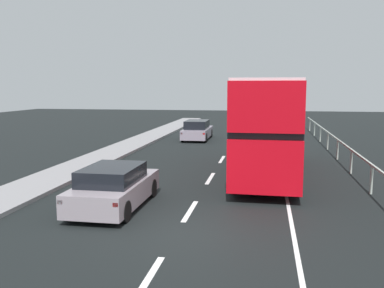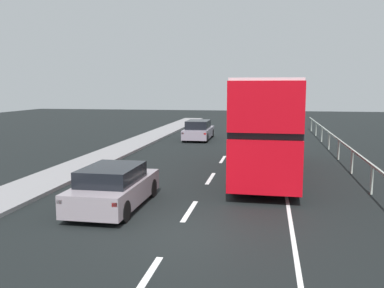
# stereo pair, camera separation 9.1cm
# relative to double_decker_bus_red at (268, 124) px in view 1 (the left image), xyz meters

# --- Properties ---
(ground_plane) EXTENTS (75.61, 120.00, 0.10)m
(ground_plane) POSITION_rel_double_decker_bus_red_xyz_m (-2.40, -8.39, -2.29)
(ground_plane) COLOR black
(lane_paint_markings) EXTENTS (3.21, 46.00, 0.01)m
(lane_paint_markings) POSITION_rel_double_decker_bus_red_xyz_m (-0.49, -0.20, -2.24)
(lane_paint_markings) COLOR silver
(lane_paint_markings) RESTS_ON ground
(bridge_side_railing) EXTENTS (0.10, 42.00, 1.10)m
(bridge_side_railing) POSITION_rel_double_decker_bus_red_xyz_m (3.71, 0.61, -1.34)
(bridge_side_railing) COLOR #B1BBAF
(bridge_side_railing) RESTS_ON ground
(double_decker_bus_red) EXTENTS (2.76, 10.94, 4.17)m
(double_decker_bus_red) POSITION_rel_double_decker_bus_red_xyz_m (0.00, 0.00, 0.00)
(double_decker_bus_red) COLOR red
(double_decker_bus_red) RESTS_ON ground
(hatchback_car_near) EXTENTS (1.88, 4.33, 1.38)m
(hatchback_car_near) POSITION_rel_double_decker_bus_red_xyz_m (-4.88, -6.48, -1.57)
(hatchback_car_near) COLOR gray
(hatchback_car_near) RESTS_ON ground
(sedan_car_ahead) EXTENTS (1.84, 4.56, 1.43)m
(sedan_car_ahead) POSITION_rel_double_decker_bus_red_xyz_m (-5.10, 11.82, -1.55)
(sedan_car_ahead) COLOR gray
(sedan_car_ahead) RESTS_ON ground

